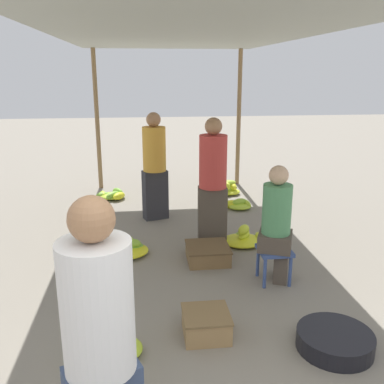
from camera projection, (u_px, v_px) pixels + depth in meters
name	position (u px, v px, depth m)	size (l,w,h in m)	color
canopy_post_back_left	(97.00, 121.00, 7.96)	(0.08, 0.08, 2.59)	olive
canopy_post_back_right	(239.00, 119.00, 8.26)	(0.08, 0.08, 2.59)	olive
canopy_tarp	(188.00, 30.00, 4.60)	(3.09, 7.00, 0.04)	#9EA399
vendor_foreground	(100.00, 351.00, 2.10)	(0.46, 0.46, 1.66)	#384766
stool	(274.00, 255.00, 4.54)	(0.34, 0.34, 0.38)	#384C84
vendor_seated	(277.00, 223.00, 4.45)	(0.44, 0.44, 1.28)	#4C4238
basin_black	(335.00, 341.00, 3.47)	(0.62, 0.62, 0.15)	black
banana_pile_left_0	(109.00, 350.00, 3.35)	(0.52, 0.48, 0.25)	#A5C62F
banana_pile_left_1	(125.00, 249.00, 5.26)	(0.59, 0.56, 0.24)	#C5D329
banana_pile_left_2	(112.00, 195.00, 7.57)	(0.56, 0.56, 0.15)	#79B536
banana_pile_right_0	(240.00, 205.00, 7.02)	(0.49, 0.37, 0.18)	#A6C72E
banana_pile_right_1	(229.00, 189.00, 7.82)	(0.46, 0.38, 0.26)	#BCD02A
banana_pile_right_2	(244.00, 238.00, 5.59)	(0.56, 0.49, 0.29)	#C6D429
crate_near	(206.00, 324.00, 3.64)	(0.40, 0.40, 0.21)	#9E7A4C
crate_mid	(208.00, 253.00, 5.08)	(0.50, 0.50, 0.19)	brown
shopper_walking_mid	(213.00, 180.00, 5.40)	(0.38, 0.37, 1.64)	#4C4238
shopper_walking_far	(155.00, 165.00, 6.36)	(0.43, 0.43, 1.62)	#2D2D33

